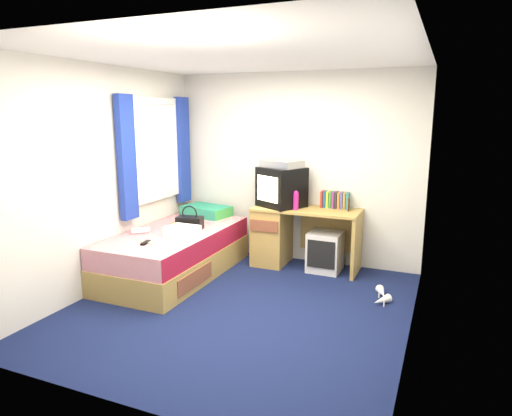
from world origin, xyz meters
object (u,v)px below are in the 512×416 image
at_px(storage_cube, 325,251).
at_px(colour_swatch_fan, 149,243).
at_px(white_heels, 382,296).
at_px(bed, 175,253).
at_px(remote_control, 145,243).
at_px(aerosol_can, 302,200).
at_px(magazine, 178,226).
at_px(pillow, 206,211).
at_px(water_bottle, 140,231).
at_px(crt_tv, 281,187).
at_px(picture_frame, 348,205).
at_px(towel, 182,231).
at_px(handbag, 190,222).
at_px(pink_water_bottle, 296,201).
at_px(desk, 285,233).
at_px(vcr, 282,164).

xyz_separation_m(storage_cube, colour_swatch_fan, (-1.56, -1.38, 0.30)).
height_order(storage_cube, white_heels, storage_cube).
relative_size(bed, remote_control, 12.50).
bearing_deg(bed, aerosol_can, 36.52).
relative_size(storage_cube, magazine, 1.73).
distance_m(pillow, water_bottle, 1.14).
height_order(pillow, crt_tv, crt_tv).
bearing_deg(bed, picture_frame, 27.64).
xyz_separation_m(towel, colour_swatch_fan, (-0.17, -0.39, -0.05)).
xyz_separation_m(pillow, water_bottle, (-0.25, -1.11, -0.03)).
distance_m(storage_cube, handbag, 1.68).
height_order(magazine, colour_swatch_fan, magazine).
distance_m(aerosol_can, colour_swatch_fan, 1.95).
bearing_deg(pillow, handbag, -76.65).
distance_m(bed, white_heels, 2.39).
distance_m(bed, remote_control, 0.64).
distance_m(storage_cube, pink_water_bottle, 0.71).
relative_size(desk, storage_cube, 2.68).
bearing_deg(storage_cube, magazine, -158.28).
bearing_deg(white_heels, pink_water_bottle, 153.11).
height_order(water_bottle, remote_control, water_bottle).
distance_m(pillow, picture_frame, 1.89).
bearing_deg(water_bottle, aerosol_can, 37.55).
height_order(picture_frame, pink_water_bottle, pink_water_bottle).
height_order(picture_frame, handbag, picture_frame).
bearing_deg(picture_frame, handbag, -169.00).
height_order(pillow, remote_control, pillow).
xyz_separation_m(aerosol_can, towel, (-1.06, -1.10, -0.24)).
height_order(pink_water_bottle, white_heels, pink_water_bottle).
bearing_deg(vcr, towel, -105.98).
xyz_separation_m(storage_cube, picture_frame, (0.23, 0.13, 0.58)).
relative_size(storage_cube, vcr, 1.05).
xyz_separation_m(vcr, water_bottle, (-1.31, -1.14, -0.71)).
bearing_deg(aerosol_can, water_bottle, -142.45).
bearing_deg(magazine, desk, 30.53).
bearing_deg(bed, pillow, 92.82).
height_order(desk, picture_frame, picture_frame).
xyz_separation_m(towel, water_bottle, (-0.50, -0.10, -0.02)).
bearing_deg(pink_water_bottle, colour_swatch_fan, -132.92).
distance_m(vcr, aerosol_can, 0.51).
bearing_deg(desk, storage_cube, -4.21).
xyz_separation_m(desk, water_bottle, (-1.36, -1.13, 0.17)).
xyz_separation_m(pillow, desk, (1.11, 0.03, -0.20)).
bearing_deg(bed, remote_control, -88.86).
xyz_separation_m(bed, white_heels, (2.37, 0.18, -0.23)).
relative_size(water_bottle, colour_swatch_fan, 0.91).
bearing_deg(vcr, aerosol_can, 35.17).
relative_size(pink_water_bottle, water_bottle, 1.02).
bearing_deg(pillow, aerosol_can, 4.00).
distance_m(pillow, pink_water_bottle, 1.31).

